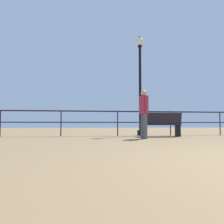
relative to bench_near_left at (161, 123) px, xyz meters
name	(u,v)px	position (x,y,z in m)	size (l,w,h in m)	color
pier_railing	(144,117)	(-0.40, 0.87, 0.26)	(20.53, 0.05, 1.02)	black
bench_near_left	(161,123)	(0.00, 0.00, 0.00)	(1.51, 0.69, 0.91)	black
lamppost_center	(140,75)	(-0.53, 1.05, 2.08)	(0.34, 0.34, 4.31)	black
person_by_bench	(144,111)	(-1.00, -1.16, 0.41)	(0.31, 0.50, 1.59)	#4C5156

